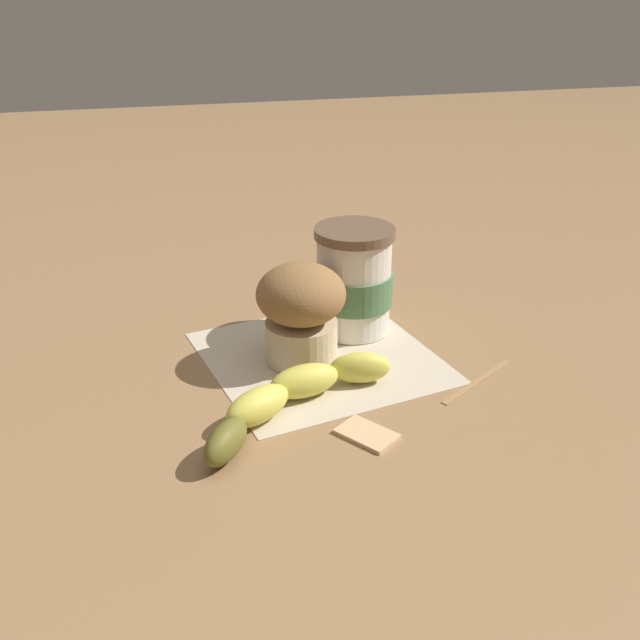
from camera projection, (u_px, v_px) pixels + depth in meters
name	position (u px, v px, depth m)	size (l,w,h in m)	color
ground_plane	(320.00, 358.00, 0.76)	(3.00, 3.00, 0.00)	#936D47
paper_napkin	(320.00, 357.00, 0.76)	(0.22, 0.22, 0.00)	beige
coffee_cup	(354.00, 281.00, 0.80)	(0.08, 0.08, 0.12)	silver
muffin	(301.00, 308.00, 0.74)	(0.09, 0.09, 0.10)	beige
banana	(288.00, 396.00, 0.66)	(0.14, 0.20, 0.03)	#D6CC4C
sugar_packet	(367.00, 432.00, 0.64)	(0.05, 0.03, 0.01)	#E0B27F
wooden_stirrer	(477.00, 381.00, 0.72)	(0.11, 0.01, 0.00)	#9E7547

